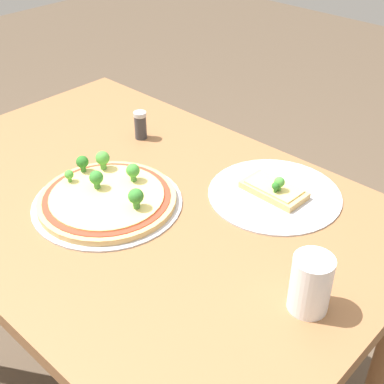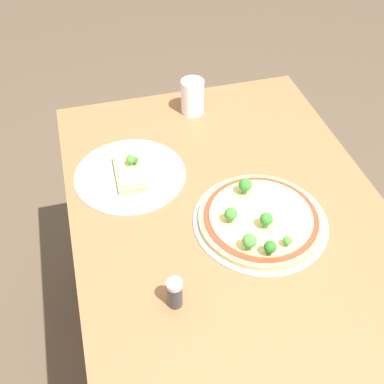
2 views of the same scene
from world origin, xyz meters
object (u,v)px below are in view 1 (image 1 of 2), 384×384
Objects in this scene: condiment_shaker at (140,125)px; dining_table at (137,233)px; pizza_tray_whole at (107,197)px; drinking_cup at (311,284)px; pizza_tray_slice at (274,192)px.

dining_table is at bearing 134.41° from condiment_shaker.
condiment_shaker is (0.17, -0.26, 0.02)m from pizza_tray_whole.
pizza_tray_whole is at bearing 123.58° from condiment_shaker.
condiment_shaker is at bearing -18.03° from drinking_cup.
condiment_shaker is at bearing -56.42° from pizza_tray_whole.
pizza_tray_slice is (-0.26, -0.28, -0.01)m from pizza_tray_whole.
drinking_cup is (-0.50, -0.04, 0.04)m from pizza_tray_whole.
condiment_shaker reaches higher than pizza_tray_whole.
dining_table is at bearing -2.39° from drinking_cup.
pizza_tray_whole is at bearing 4.32° from drinking_cup.
drinking_cup reaches higher than pizza_tray_slice.
condiment_shaker is (0.20, -0.20, 0.15)m from dining_table.
pizza_tray_whole is 4.40× the size of condiment_shaker.
pizza_tray_whole reaches higher than dining_table.
drinking_cup is (-0.48, 0.02, 0.16)m from dining_table.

